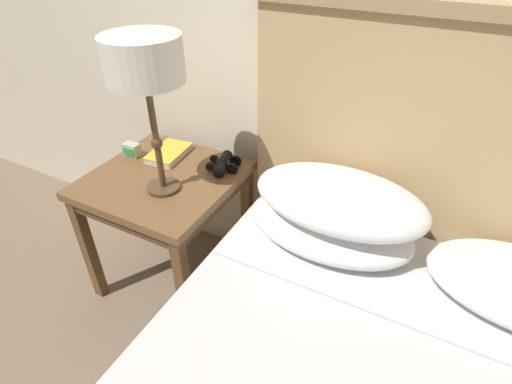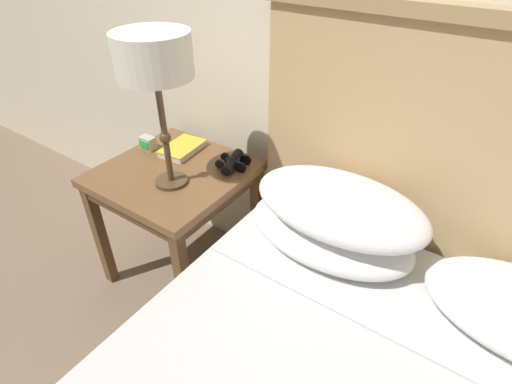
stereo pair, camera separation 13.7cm
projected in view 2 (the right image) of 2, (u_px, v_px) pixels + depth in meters
The scene contains 5 objects.
nightstand at pixel (175, 185), 1.73m from camera, with size 0.58×0.58×0.59m.
table_lamp at pixel (154, 61), 1.32m from camera, with size 0.26×0.26×0.58m.
book_on_nightstand at pixel (182, 148), 1.81m from camera, with size 0.16×0.22×0.03m.
binoculars_pair at pixel (233, 162), 1.69m from camera, with size 0.15×0.16×0.05m.
alarm_clock at pixel (148, 143), 1.81m from camera, with size 0.07×0.05×0.06m.
Camera 2 is at (0.51, -0.42, 1.48)m, focal length 28.00 mm.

